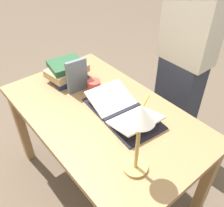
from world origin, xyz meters
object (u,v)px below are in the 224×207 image
object	(u,v)px
reading_lamp	(139,124)
pencil	(145,101)
book_stack_tall	(67,71)
coffee_mug	(94,87)
person_reader	(186,56)
book_standing_upright	(77,76)
open_book	(122,111)

from	to	relation	value
reading_lamp	pencil	distance (m)	0.60
book_stack_tall	coffee_mug	xyz separation A→B (m)	(-0.25, -0.05, -0.02)
person_reader	book_standing_upright	bearing A→B (deg)	-116.03
pencil	person_reader	world-z (taller)	person_reader
reading_lamp	book_standing_upright	bearing A→B (deg)	-11.60
book_standing_upright	reading_lamp	size ratio (longest dim) A/B	0.59
person_reader	coffee_mug	bearing A→B (deg)	-111.98
open_book	reading_lamp	size ratio (longest dim) A/B	1.36
book_stack_tall	reading_lamp	size ratio (longest dim) A/B	0.76
book_standing_upright	person_reader	xyz separation A→B (m)	(-0.33, -0.68, 0.05)
reading_lamp	coffee_mug	size ratio (longest dim) A/B	3.52
reading_lamp	person_reader	distance (m)	0.92
book_standing_upright	reading_lamp	xyz separation A→B (m)	(-0.71, 0.15, 0.18)
coffee_mug	person_reader	world-z (taller)	person_reader
open_book	reading_lamp	distance (m)	0.48
book_stack_tall	pencil	bearing A→B (deg)	-156.34
pencil	book_standing_upright	bearing A→B (deg)	34.55
reading_lamp	book_stack_tall	bearing A→B (deg)	-10.77
open_book	pencil	xyz separation A→B (m)	(-0.01, -0.19, -0.02)
book_standing_upright	pencil	xyz separation A→B (m)	(-0.38, -0.26, -0.11)
coffee_mug	person_reader	distance (m)	0.67
reading_lamp	pencil	xyz separation A→B (m)	(0.33, -0.41, -0.29)
open_book	coffee_mug	xyz separation A→B (m)	(0.28, -0.00, 0.02)
pencil	person_reader	xyz separation A→B (m)	(0.04, -0.42, 0.16)
reading_lamp	person_reader	bearing A→B (deg)	-65.63
coffee_mug	pencil	world-z (taller)	coffee_mug
coffee_mug	book_standing_upright	bearing A→B (deg)	39.43
open_book	book_standing_upright	size ratio (longest dim) A/B	2.31
coffee_mug	person_reader	xyz separation A→B (m)	(-0.25, -0.61, 0.12)
book_standing_upright	reading_lamp	bearing A→B (deg)	174.64
reading_lamp	open_book	bearing A→B (deg)	-32.51
coffee_mug	pencil	size ratio (longest dim) A/B	0.81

